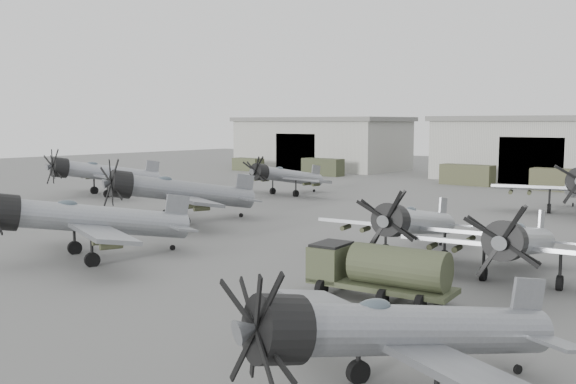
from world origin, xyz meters
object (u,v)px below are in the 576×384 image
object	(u,v)px
aircraft_mid_1	(173,191)
fuel_tanker	(379,269)
aircraft_near_1	(79,219)
ground_crew	(205,195)
tug_trailer	(181,193)
aircraft_mid_2	(414,223)
aircraft_extra_526	(521,242)
aircraft_far_0	(283,176)
aircraft_mid_0	(99,173)
aircraft_near_2	(391,332)

from	to	relation	value
aircraft_mid_1	fuel_tanker	size ratio (longest dim) A/B	2.01
aircraft_near_1	ground_crew	distance (m)	24.73
fuel_tanker	ground_crew	xyz separation A→B (m)	(-30.03, 17.54, -0.46)
aircraft_near_1	fuel_tanker	bearing A→B (deg)	30.80
aircraft_mid_1	tug_trailer	size ratio (longest dim) A/B	1.92
aircraft_mid_2	ground_crew	distance (m)	28.52
aircraft_mid_1	aircraft_extra_526	distance (m)	28.21
aircraft_far_0	tug_trailer	world-z (taller)	aircraft_far_0
aircraft_mid_1	aircraft_mid_0	bearing A→B (deg)	-177.12
aircraft_far_0	fuel_tanker	world-z (taller)	aircraft_far_0
aircraft_near_1	aircraft_mid_0	bearing A→B (deg)	163.00
tug_trailer	ground_crew	size ratio (longest dim) A/B	3.61
aircraft_near_1	fuel_tanker	world-z (taller)	aircraft_near_1
aircraft_mid_1	ground_crew	distance (m)	10.58
aircraft_near_2	aircraft_mid_2	xyz separation A→B (m)	(-8.86, 17.51, 0.01)
aircraft_near_1	aircraft_mid_1	distance (m)	14.25
ground_crew	aircraft_mid_0	bearing A→B (deg)	103.93
aircraft_near_1	aircraft_mid_2	xyz separation A→B (m)	(14.55, 12.34, -0.25)
aircraft_near_2	aircraft_mid_1	distance (m)	34.96
fuel_tanker	aircraft_mid_2	bearing A→B (deg)	102.40
aircraft_mid_0	ground_crew	distance (m)	14.88
aircraft_near_2	aircraft_mid_1	xyz separation A→B (m)	(-30.13, 17.73, 0.37)
aircraft_mid_0	fuel_tanker	world-z (taller)	aircraft_mid_0
aircraft_extra_526	aircraft_mid_2	bearing A→B (deg)	155.13
aircraft_extra_526	aircraft_far_0	bearing A→B (deg)	138.11
aircraft_mid_0	aircraft_extra_526	world-z (taller)	aircraft_mid_0
aircraft_near_1	aircraft_mid_2	size ratio (longest dim) A/B	1.10
aircraft_near_2	aircraft_far_0	xyz separation A→B (m)	(-35.55, 37.54, -0.00)
aircraft_near_1	aircraft_near_2	xyz separation A→B (m)	(23.41, -5.17, -0.26)
aircraft_extra_526	tug_trailer	distance (m)	42.29
aircraft_mid_0	aircraft_extra_526	xyz separation A→B (m)	(48.60, -9.23, -0.35)
aircraft_mid_0	fuel_tanker	xyz separation A→B (m)	(44.74, -15.81, -1.05)
aircraft_mid_1	aircraft_mid_2	bearing A→B (deg)	21.16
aircraft_mid_2	aircraft_near_2	bearing A→B (deg)	-71.73
tug_trailer	ground_crew	distance (m)	6.66
aircraft_extra_526	tug_trailer	world-z (taller)	aircraft_extra_526
fuel_tanker	tug_trailer	bearing A→B (deg)	144.38
aircraft_mid_1	aircraft_near_1	bearing A→B (deg)	-40.08
aircraft_far_0	fuel_tanker	distance (m)	41.23
aircraft_extra_526	fuel_tanker	size ratio (longest dim) A/B	1.76
aircraft_mid_0	aircraft_mid_1	xyz separation A→B (m)	(20.48, -7.01, 0.01)
aircraft_near_2	aircraft_far_0	world-z (taller)	aircraft_near_2
aircraft_near_2	aircraft_mid_0	distance (m)	56.34
aircraft_mid_2	tug_trailer	xyz separation A→B (m)	(-33.24, 11.37, -1.61)
aircraft_near_1	aircraft_near_2	bearing A→B (deg)	6.26
aircraft_far_0	aircraft_mid_2	bearing A→B (deg)	-32.13
aircraft_far_0	aircraft_extra_526	distance (m)	40.13
aircraft_mid_1	tug_trailer	xyz separation A→B (m)	(-11.96, 11.15, -1.97)
aircraft_mid_2	aircraft_extra_526	world-z (taller)	same
ground_crew	aircraft_near_1	bearing A→B (deg)	-142.35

